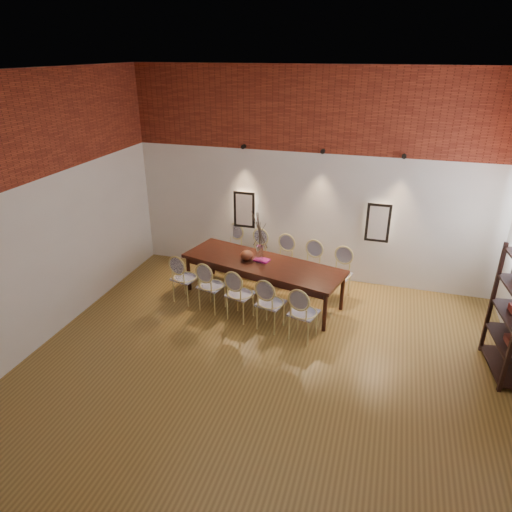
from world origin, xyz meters
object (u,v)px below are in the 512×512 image
(chair_near_c, at_px, (240,294))
(chair_far_e, at_px, (339,275))
(vase, at_px, (259,254))
(chair_near_e, at_px, (304,313))
(chair_far_b, at_px, (256,255))
(chair_far_d, at_px, (309,268))
(chair_far_a, at_px, (231,249))
(bowl, at_px, (247,255))
(chair_near_d, at_px, (271,303))
(dining_table, at_px, (262,281))
(chair_far_c, at_px, (282,261))
(chair_near_b, at_px, (212,285))
(book, at_px, (262,260))
(chair_near_a, at_px, (185,278))

(chair_near_c, height_order, chair_far_e, same)
(vase, bearing_deg, chair_near_e, -45.03)
(chair_far_b, relative_size, chair_far_d, 1.00)
(chair_far_a, height_order, chair_far_b, same)
(vase, height_order, bowl, vase)
(chair_near_d, height_order, chair_far_d, same)
(chair_near_d, relative_size, chair_far_b, 1.00)
(dining_table, bearing_deg, chair_far_c, 90.00)
(chair_near_b, bearing_deg, chair_far_c, 68.67)
(chair_far_b, bearing_deg, book, 127.76)
(chair_near_b, height_order, chair_far_d, same)
(chair_near_d, xyz_separation_m, chair_far_a, (-1.35, 1.88, 0.00))
(chair_near_d, relative_size, vase, 3.13)
(chair_far_a, xyz_separation_m, vase, (0.90, -0.99, 0.43))
(chair_near_a, xyz_separation_m, chair_far_b, (0.93, 1.32, 0.00))
(chair_near_c, bearing_deg, vase, 94.78)
(chair_near_c, height_order, book, chair_near_c)
(chair_near_d, height_order, chair_far_c, same)
(chair_near_d, xyz_separation_m, chair_near_e, (0.57, -0.14, 0.00))
(dining_table, relative_size, chair_near_a, 3.12)
(chair_far_b, bearing_deg, chair_far_c, 180.00)
(chair_near_a, distance_m, chair_far_c, 1.91)
(chair_near_c, bearing_deg, chair_far_c, 90.00)
(chair_near_e, bearing_deg, chair_far_c, 127.99)
(chair_far_c, bearing_deg, chair_near_d, 111.33)
(chair_far_b, bearing_deg, chair_near_e, 139.52)
(chair_near_d, relative_size, bowl, 3.92)
(chair_near_d, relative_size, chair_far_a, 1.00)
(chair_far_a, bearing_deg, chair_far_e, -180.00)
(chair_far_c, relative_size, chair_far_e, 1.00)
(chair_near_d, distance_m, chair_far_d, 1.50)
(chair_far_a, height_order, chair_far_e, same)
(chair_near_b, relative_size, chair_far_d, 1.00)
(chair_far_b, xyz_separation_m, bowl, (0.09, -0.85, 0.37))
(chair_far_d, height_order, book, chair_far_d)
(chair_far_c, xyz_separation_m, vase, (-0.24, -0.72, 0.43))
(chair_near_a, distance_m, bowl, 1.18)
(chair_far_b, bearing_deg, chair_near_c, 111.33)
(chair_near_b, xyz_separation_m, chair_far_d, (1.50, 1.18, 0.00))
(chair_far_b, height_order, chair_far_c, same)
(chair_far_b, xyz_separation_m, vase, (0.33, -0.86, 0.43))
(chair_far_c, height_order, vase, vase)
(chair_near_d, bearing_deg, bowl, 141.50)
(chair_far_a, height_order, chair_far_d, same)
(dining_table, height_order, chair_near_a, chair_near_a)
(vase, distance_m, bowl, 0.24)
(vase, bearing_deg, bowl, 178.41)
(dining_table, bearing_deg, chair_near_c, -90.00)
(chair_near_e, relative_size, book, 3.62)
(vase, bearing_deg, chair_near_a, -159.67)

